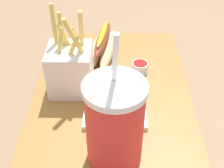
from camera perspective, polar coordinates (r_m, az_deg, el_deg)
ground_plane at (r=0.62m, az=0.00°, el=-4.33°), size 2.40×2.40×0.02m
food_tray at (r=0.60m, az=0.00°, el=-2.95°), size 0.50×0.31×0.02m
soda_cup at (r=0.44m, az=0.50°, el=-7.51°), size 0.09×0.09×0.22m
fries_basket at (r=0.59m, az=-7.80°, el=2.98°), size 0.08×0.08×0.17m
hot_dog_1 at (r=0.70m, az=-1.73°, el=7.12°), size 0.17×0.08×0.06m
ketchup_cup_1 at (r=0.62m, az=2.28°, el=0.54°), size 0.03×0.03×0.02m
ketchup_cup_2 at (r=0.66m, az=5.27°, el=3.20°), size 0.04×0.04×0.02m
napkin_stack at (r=0.56m, az=0.56°, el=-4.66°), size 0.10×0.11×0.01m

